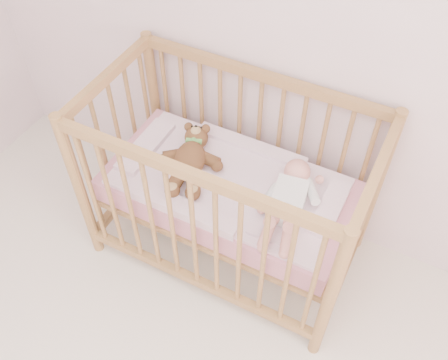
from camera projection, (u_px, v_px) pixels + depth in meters
The scene contains 6 objects.
wall_back at pixel (343, 11), 1.99m from camera, with size 4.00×0.02×2.70m, color silver.
crib at pixel (229, 189), 2.49m from camera, with size 1.36×0.76×1.00m, color #B5824C, non-canonical shape.
mattress at pixel (229, 191), 2.50m from camera, with size 1.22×0.62×0.13m, color #CB7E8A.
blanket at pixel (229, 181), 2.44m from camera, with size 1.10×0.58×0.06m, color pink, non-canonical shape.
baby at pixel (289, 197), 2.28m from camera, with size 0.27×0.57×0.14m, color white, non-canonical shape.
teddy_bear at pixel (190, 158), 2.43m from camera, with size 0.34×0.48×0.13m, color brown, non-canonical shape.
Camera 1 is at (0.41, 0.16, 2.40)m, focal length 40.00 mm.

